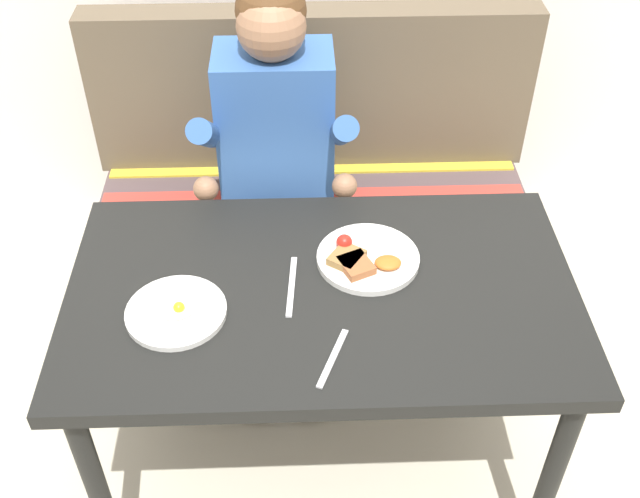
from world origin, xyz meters
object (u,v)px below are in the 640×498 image
plate_eggs (176,311)px  fork (333,358)px  person (276,146)px  knife (292,286)px  plate_breakfast (365,258)px  table (322,312)px  couch (314,217)px

plate_eggs → fork: plate_eggs is taller
person → knife: (0.04, -0.58, -0.01)m
plate_breakfast → knife: bearing=-155.8°
table → couch: couch is taller
plate_breakfast → fork: (-0.09, -0.30, -0.01)m
fork → knife: size_ratio=0.85×
person → fork: (0.13, -0.81, -0.01)m
couch → plate_eggs: couch is taller
couch → plate_eggs: (-0.33, -0.84, 0.41)m
plate_eggs → knife: size_ratio=1.15×
knife → person: bearing=98.2°
couch → person: (-0.11, -0.17, 0.41)m
couch → plate_eggs: size_ratio=6.29×
person → plate_eggs: bearing=-108.3°
table → knife: bearing=175.9°
table → plate_breakfast: bearing=38.6°
person → table: bearing=-79.1°
couch → plate_breakfast: 0.80m
person → knife: size_ratio=6.06×
person → plate_breakfast: (0.22, -0.50, 0.00)m
couch → plate_eggs: 0.99m
person → plate_eggs: 0.70m
table → plate_eggs: (-0.33, -0.07, 0.09)m
knife → couch: bearing=88.7°
plate_eggs → knife: bearing=16.9°
table → person: (-0.11, 0.59, 0.09)m
plate_breakfast → couch: bearing=99.0°
plate_breakfast → plate_eggs: 0.47m
table → knife: (-0.07, 0.01, 0.08)m
plate_breakfast → knife: size_ratio=1.25×
table → plate_breakfast: (0.11, 0.09, 0.10)m
person → fork: person is taller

